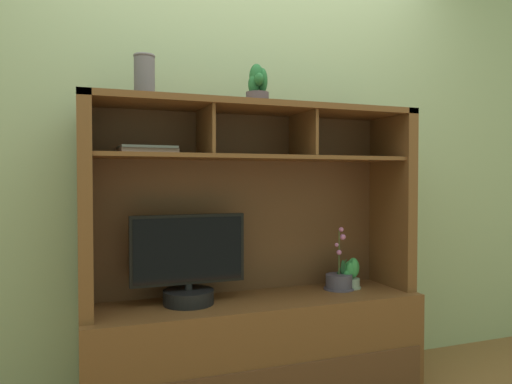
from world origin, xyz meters
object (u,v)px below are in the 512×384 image
media_console (255,316)px  potted_orchid (339,280)px  potted_fern (350,274)px  ceramic_vase (144,76)px  potted_succulent (258,87)px  tv_monitor (188,268)px  magazine_stack_left (147,150)px

media_console → potted_orchid: 0.51m
media_console → potted_fern: bearing=1.4°
potted_orchid → potted_fern: bearing=5.5°
potted_orchid → ceramic_vase: size_ratio=1.71×
potted_succulent → ceramic_vase: size_ratio=1.00×
potted_succulent → ceramic_vase: 0.55m
potted_orchid → potted_fern: 0.08m
media_console → ceramic_vase: size_ratio=8.46×
tv_monitor → potted_orchid: 0.85m
potted_orchid → ceramic_vase: 1.46m
potted_fern → potted_orchid: bearing=-174.5°
tv_monitor → ceramic_vase: size_ratio=2.78×
tv_monitor → ceramic_vase: bearing=179.4°
tv_monitor → ceramic_vase: 0.92m
potted_succulent → media_console: bearing=93.3°
media_console → potted_fern: media_console is taller
media_console → potted_orchid: media_console is taller
ceramic_vase → potted_succulent: bearing=-2.0°
tv_monitor → magazine_stack_left: magazine_stack_left is taller
magazine_stack_left → ceramic_vase: 0.34m
tv_monitor → potted_orchid: tv_monitor is taller
magazine_stack_left → potted_succulent: 0.63m
tv_monitor → potted_orchid: size_ratio=1.63×
potted_orchid → potted_fern: potted_orchid is taller
potted_fern → magazine_stack_left: bearing=-178.7°
potted_orchid → ceramic_vase: (-1.04, -0.01, 1.03)m
tv_monitor → magazine_stack_left: (-0.19, -0.00, 0.56)m
potted_fern → ceramic_vase: ceramic_vase is taller
media_console → tv_monitor: bearing=-178.4°
media_console → magazine_stack_left: bearing=-178.7°
magazine_stack_left → ceramic_vase: (-0.01, 0.00, 0.34)m
tv_monitor → potted_orchid: bearing=1.1°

